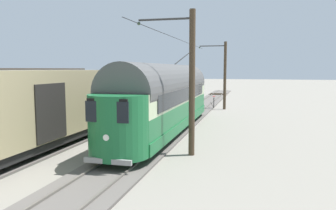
{
  "coord_description": "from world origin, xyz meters",
  "views": [
    {
      "loc": [
        -10.17,
        19.92,
        4.0
      ],
      "look_at": [
        -5.25,
        1.08,
        1.83
      ],
      "focal_mm": 34.8,
      "sensor_mm": 36.0,
      "label": 1
    }
  ],
  "objects_px": {
    "catenary_pole_mid_near": "(190,80)",
    "switch_stand": "(214,101)",
    "catenary_pole_foreground": "(224,74)",
    "track_end_bumper": "(148,105)",
    "vintage_streetcar": "(166,97)",
    "coach_adjacent": "(23,109)"
  },
  "relations": [
    {
      "from": "vintage_streetcar",
      "to": "catenary_pole_foreground",
      "type": "xyz_separation_m",
      "value": [
        -2.46,
        -12.9,
        1.22
      ]
    },
    {
      "from": "catenary_pole_mid_near",
      "to": "switch_stand",
      "type": "distance_m",
      "value": 18.72
    },
    {
      "from": "catenary_pole_mid_near",
      "to": "switch_stand",
      "type": "height_order",
      "value": "catenary_pole_mid_near"
    },
    {
      "from": "catenary_pole_mid_near",
      "to": "track_end_bumper",
      "type": "height_order",
      "value": "catenary_pole_mid_near"
    },
    {
      "from": "coach_adjacent",
      "to": "catenary_pole_foreground",
      "type": "xyz_separation_m",
      "value": [
        -7.39,
        -19.87,
        1.32
      ]
    },
    {
      "from": "coach_adjacent",
      "to": "catenary_pole_foreground",
      "type": "height_order",
      "value": "catenary_pole_foreground"
    },
    {
      "from": "coach_adjacent",
      "to": "switch_stand",
      "type": "distance_m",
      "value": 21.49
    },
    {
      "from": "vintage_streetcar",
      "to": "track_end_bumper",
      "type": "height_order",
      "value": "vintage_streetcar"
    },
    {
      "from": "catenary_pole_foreground",
      "to": "catenary_pole_mid_near",
      "type": "bearing_deg",
      "value": 90.0
    },
    {
      "from": "catenary_pole_foreground",
      "to": "track_end_bumper",
      "type": "relative_size",
      "value": 3.69
    },
    {
      "from": "coach_adjacent",
      "to": "catenary_pole_mid_near",
      "type": "xyz_separation_m",
      "value": [
        -7.39,
        -2.0,
        1.32
      ]
    },
    {
      "from": "catenary_pole_mid_near",
      "to": "switch_stand",
      "type": "bearing_deg",
      "value": -86.72
    },
    {
      "from": "track_end_bumper",
      "to": "coach_adjacent",
      "type": "bearing_deg",
      "value": 90.01
    },
    {
      "from": "switch_stand",
      "to": "track_end_bumper",
      "type": "height_order",
      "value": "switch_stand"
    },
    {
      "from": "vintage_streetcar",
      "to": "catenary_pole_mid_near",
      "type": "distance_m",
      "value": 5.69
    },
    {
      "from": "coach_adjacent",
      "to": "switch_stand",
      "type": "xyz_separation_m",
      "value": [
        -6.34,
        -20.48,
        -1.46
      ]
    },
    {
      "from": "catenary_pole_foreground",
      "to": "catenary_pole_mid_near",
      "type": "distance_m",
      "value": 17.88
    },
    {
      "from": "catenary_pole_mid_near",
      "to": "track_end_bumper",
      "type": "xyz_separation_m",
      "value": [
        7.4,
        -16.46,
        -3.08
      ]
    },
    {
      "from": "coach_adjacent",
      "to": "catenary_pole_foreground",
      "type": "relative_size",
      "value": 1.72
    },
    {
      "from": "vintage_streetcar",
      "to": "coach_adjacent",
      "type": "relative_size",
      "value": 1.53
    },
    {
      "from": "track_end_bumper",
      "to": "vintage_streetcar",
      "type": "bearing_deg",
      "value": 113.28
    },
    {
      "from": "vintage_streetcar",
      "to": "catenary_pole_foreground",
      "type": "distance_m",
      "value": 13.18
    }
  ]
}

